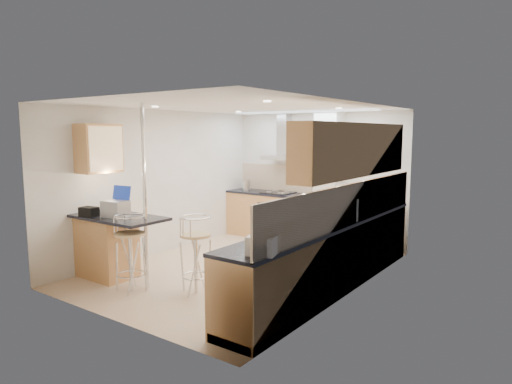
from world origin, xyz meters
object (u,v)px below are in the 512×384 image
Objects in this scene: microwave at (332,211)px; bar_stool_near at (130,253)px; laptop at (116,209)px; bread_bin at (264,244)px; bar_stool_end at (196,255)px.

bar_stool_near is at bearing 146.35° from microwave.
bread_bin is (2.74, -0.32, -0.04)m from laptop.
microwave is 1.89m from bar_stool_end.
bar_stool_end is at bearing 149.16° from microwave.
bar_stool_end is (1.22, 0.31, -0.53)m from laptop.
laptop is (-2.61, -1.47, -0.02)m from microwave.
microwave is at bearing 78.03° from bread_bin.
bar_stool_end is (-1.39, -1.16, -0.56)m from microwave.
laptop is 0.72m from bar_stool_near.
microwave is 0.55× the size of bar_stool_end.
laptop is 2.76m from bread_bin.
bar_stool_near and bar_stool_end have the same top height.
bread_bin is (0.13, -1.78, -0.07)m from microwave.
laptop reaches higher than bread_bin.
laptop is 1.36m from bar_stool_end.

